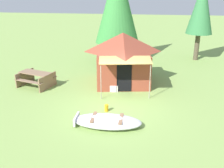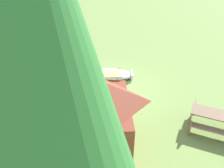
{
  "view_description": "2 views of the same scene",
  "coord_description": "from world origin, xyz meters",
  "px_view_note": "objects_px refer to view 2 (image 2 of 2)",
  "views": [
    {
      "loc": [
        1.38,
        -10.56,
        5.22
      ],
      "look_at": [
        -0.15,
        0.56,
        0.93
      ],
      "focal_mm": 41.77,
      "sensor_mm": 36.0,
      "label": 1
    },
    {
      "loc": [
        -1.44,
        9.23,
        6.12
      ],
      "look_at": [
        -0.45,
        0.55,
        0.9
      ],
      "focal_mm": 36.64,
      "sensor_mm": 36.0,
      "label": 2
    }
  ],
  "objects_px": {
    "picnic_table": "(214,120)",
    "fuel_can": "(110,87)",
    "canvas_cabin_tent": "(87,111)",
    "cooler_box": "(104,116)",
    "beached_rowboat": "(109,74)"
  },
  "relations": [
    {
      "from": "canvas_cabin_tent",
      "to": "cooler_box",
      "type": "relative_size",
      "value": 8.47
    },
    {
      "from": "picnic_table",
      "to": "fuel_can",
      "type": "height_order",
      "value": "picnic_table"
    },
    {
      "from": "canvas_cabin_tent",
      "to": "fuel_can",
      "type": "bearing_deg",
      "value": -95.11
    },
    {
      "from": "canvas_cabin_tent",
      "to": "fuel_can",
      "type": "relative_size",
      "value": 13.86
    },
    {
      "from": "beached_rowboat",
      "to": "picnic_table",
      "type": "distance_m",
      "value": 5.85
    },
    {
      "from": "picnic_table",
      "to": "cooler_box",
      "type": "relative_size",
      "value": 4.18
    },
    {
      "from": "beached_rowboat",
      "to": "picnic_table",
      "type": "height_order",
      "value": "picnic_table"
    },
    {
      "from": "canvas_cabin_tent",
      "to": "picnic_table",
      "type": "height_order",
      "value": "canvas_cabin_tent"
    },
    {
      "from": "canvas_cabin_tent",
      "to": "picnic_table",
      "type": "xyz_separation_m",
      "value": [
        -4.6,
        -1.22,
        -0.97
      ]
    },
    {
      "from": "cooler_box",
      "to": "fuel_can",
      "type": "xyz_separation_m",
      "value": [
        -0.0,
        -2.35,
        -0.02
      ]
    },
    {
      "from": "cooler_box",
      "to": "fuel_can",
      "type": "height_order",
      "value": "cooler_box"
    },
    {
      "from": "cooler_box",
      "to": "fuel_can",
      "type": "distance_m",
      "value": 2.35
    },
    {
      "from": "beached_rowboat",
      "to": "fuel_can",
      "type": "xyz_separation_m",
      "value": [
        -0.22,
        1.26,
        -0.05
      ]
    },
    {
      "from": "beached_rowboat",
      "to": "picnic_table",
      "type": "xyz_separation_m",
      "value": [
        -4.49,
        3.74,
        0.29
      ]
    },
    {
      "from": "beached_rowboat",
      "to": "cooler_box",
      "type": "xyz_separation_m",
      "value": [
        -0.22,
        3.61,
        -0.04
      ]
    }
  ]
}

